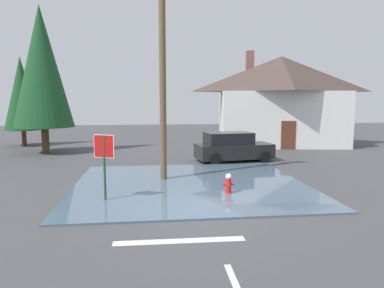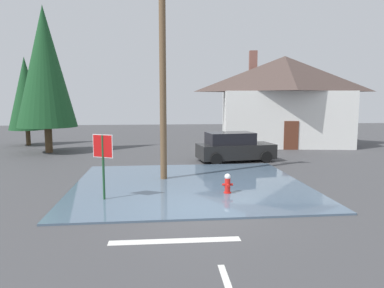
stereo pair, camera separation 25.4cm
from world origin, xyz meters
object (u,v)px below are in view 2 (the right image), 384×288
at_px(parked_car, 234,147).
at_px(pine_tree_mid_left, 45,67).
at_px(stop_sign_near, 103,154).
at_px(fire_hydrant, 228,184).
at_px(utility_pole, 163,58).
at_px(house, 284,99).
at_px(pine_tree_tall_left, 26,94).

relative_size(parked_car, pine_tree_mid_left, 0.47).
distance_m(stop_sign_near, fire_hydrant, 4.55).
relative_size(utility_pole, parked_car, 2.23).
relative_size(stop_sign_near, house, 0.22).
distance_m(stop_sign_near, utility_pole, 5.07).
distance_m(fire_hydrant, pine_tree_tall_left, 20.24).
bearing_deg(parked_car, fire_hydrant, -104.41).
xyz_separation_m(stop_sign_near, pine_tree_tall_left, (-7.94, 16.06, 2.28)).
xyz_separation_m(stop_sign_near, house, (11.55, 14.38, 1.86)).
bearing_deg(stop_sign_near, pine_tree_tall_left, 116.32).
height_order(fire_hydrant, parked_car, parked_car).
relative_size(house, pine_tree_tall_left, 1.58).
bearing_deg(pine_tree_mid_left, stop_sign_near, -66.34).
xyz_separation_m(house, pine_tree_tall_left, (-19.49, 1.68, 0.42)).
xyz_separation_m(house, parked_car, (-5.38, -6.96, -2.72)).
height_order(house, pine_tree_mid_left, pine_tree_mid_left).
height_order(parked_car, pine_tree_mid_left, pine_tree_mid_left).
bearing_deg(fire_hydrant, pine_tree_tall_left, 128.10).
relative_size(utility_pole, pine_tree_mid_left, 1.06).
bearing_deg(house, pine_tree_tall_left, 175.07).
relative_size(parked_car, pine_tree_tall_left, 0.67).
bearing_deg(fire_hydrant, utility_pole, 130.67).
bearing_deg(house, fire_hydrant, -117.19).
bearing_deg(pine_tree_mid_left, utility_pole, -50.71).
distance_m(house, parked_car, 9.21).
xyz_separation_m(parked_car, pine_tree_mid_left, (-11.42, 4.57, 4.76)).
height_order(pine_tree_tall_left, pine_tree_mid_left, pine_tree_mid_left).
bearing_deg(utility_pole, pine_tree_tall_left, 127.56).
bearing_deg(pine_tree_tall_left, pine_tree_mid_left, -56.54).
bearing_deg(stop_sign_near, fire_hydrant, 4.93).
height_order(stop_sign_near, pine_tree_tall_left, pine_tree_tall_left).
bearing_deg(house, utility_pole, -129.71).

